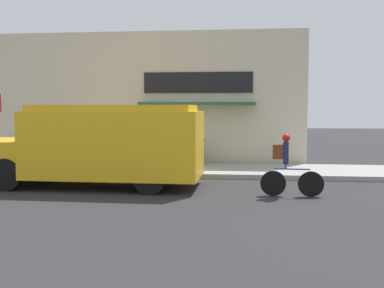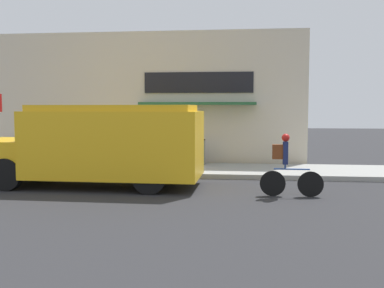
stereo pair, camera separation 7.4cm
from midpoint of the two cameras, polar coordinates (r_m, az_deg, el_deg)
ground_plane at (r=14.36m, az=-9.19°, el=-4.23°), size 70.00×70.00×0.00m
sidewalk at (r=15.71m, az=-7.82°, el=-3.16°), size 28.00×2.84×0.16m
storefront at (r=17.21m, az=-6.24°, el=5.71°), size 12.34×0.91×5.05m
school_bus at (r=12.71m, az=-11.75°, el=-0.04°), size 6.31×2.68×2.27m
cyclist at (r=11.36m, az=11.84°, el=-2.75°), size 1.56×0.20×1.56m
trash_bin at (r=16.11m, az=0.59°, el=-1.00°), size 0.52×0.52×0.92m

